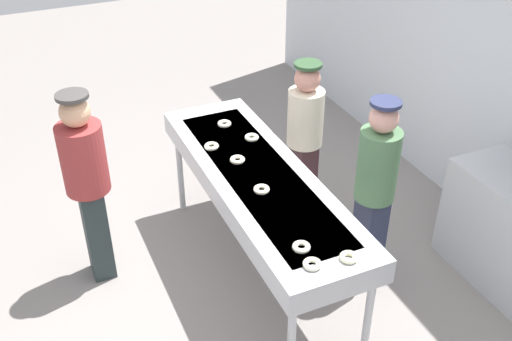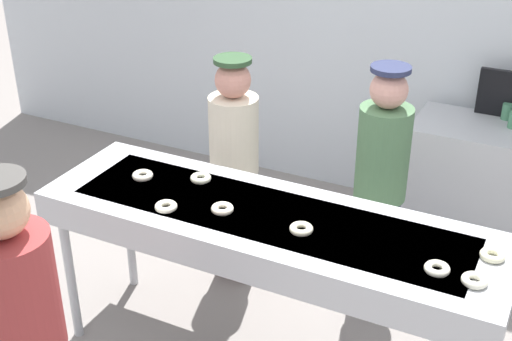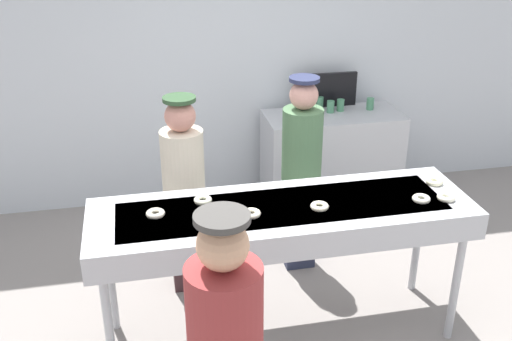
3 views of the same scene
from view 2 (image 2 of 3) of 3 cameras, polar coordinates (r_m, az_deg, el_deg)
fryer_conveyor at (r=3.65m, az=0.98°, el=-4.85°), size 2.50×0.74×1.02m
sugar_donut_0 at (r=3.92m, az=-4.58°, el=-0.63°), size 0.16×0.16×0.04m
sugar_donut_1 at (r=3.66m, az=-7.43°, el=-2.96°), size 0.15×0.15×0.04m
sugar_donut_2 at (r=3.44m, az=18.91°, el=-6.61°), size 0.14×0.14×0.04m
sugar_donut_3 at (r=3.62m, az=-2.79°, el=-3.16°), size 0.15×0.15×0.04m
sugar_donut_4 at (r=3.99m, az=-9.33°, el=-0.40°), size 0.14×0.14×0.04m
sugar_donut_5 at (r=3.27m, az=14.69°, el=-7.82°), size 0.16×0.16×0.04m
sugar_donut_6 at (r=3.24m, az=17.56°, el=-8.62°), size 0.13×0.13×0.04m
sugar_donut_7 at (r=3.45m, az=3.75°, el=-4.81°), size 0.17×0.17×0.04m
worker_baker at (r=4.22m, az=10.22°, el=-0.82°), size 0.31×0.31×1.63m
worker_assistant at (r=4.45m, az=-1.81°, el=0.78°), size 0.32×0.32×1.57m
customer_waiting at (r=3.13m, az=-18.65°, el=-12.14°), size 0.34×0.34×1.67m
prep_counter at (r=5.24m, az=19.58°, el=-1.62°), size 1.32×0.59×0.94m
paper_cup_1 at (r=5.21m, az=19.97°, el=4.59°), size 0.07×0.07×0.12m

